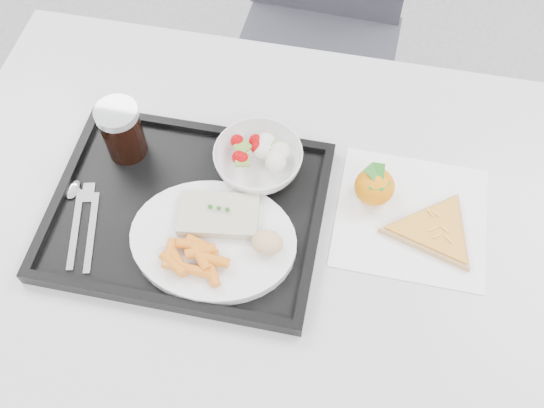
{
  "coord_description": "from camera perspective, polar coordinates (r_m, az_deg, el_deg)",
  "views": [
    {
      "loc": [
        0.09,
        -0.2,
        1.64
      ],
      "look_at": [
        -0.01,
        0.31,
        0.77
      ],
      "focal_mm": 40.0,
      "sensor_mm": 36.0,
      "label": 1
    }
  ],
  "objects": [
    {
      "name": "carrot_pile",
      "position": [
        0.95,
        -7.31,
        -4.98
      ],
      "size": [
        0.11,
        0.08,
        0.02
      ],
      "color": "orange",
      "rests_on": "dinner_plate"
    },
    {
      "name": "room",
      "position": [
        0.32,
        -9.47,
        11.11
      ],
      "size": [
        6.04,
        7.04,
        2.84
      ],
      "color": "gray",
      "rests_on": "ground"
    },
    {
      "name": "napkin",
      "position": [
        1.05,
        12.96,
        -1.16
      ],
      "size": [
        0.25,
        0.24,
        0.0
      ],
      "color": "white",
      "rests_on": "table"
    },
    {
      "name": "chair",
      "position": [
        1.66,
        4.51,
        17.09
      ],
      "size": [
        0.44,
        0.44,
        0.93
      ],
      "color": "#313138",
      "rests_on": "ground"
    },
    {
      "name": "cola_glass",
      "position": [
        1.07,
        -13.95,
        6.75
      ],
      "size": [
        0.07,
        0.07,
        0.11
      ],
      "color": "black",
      "rests_on": "tray"
    },
    {
      "name": "tangerine",
      "position": [
        1.03,
        9.63,
        1.65
      ],
      "size": [
        0.09,
        0.09,
        0.07
      ],
      "color": "orange",
      "rests_on": "napkin"
    },
    {
      "name": "bread_roll",
      "position": [
        0.94,
        -0.45,
        -3.65
      ],
      "size": [
        0.06,
        0.05,
        0.03
      ],
      "color": "tan",
      "rests_on": "dinner_plate"
    },
    {
      "name": "salad_contents",
      "position": [
        1.04,
        -0.76,
        4.93
      ],
      "size": [
        0.11,
        0.08,
        0.03
      ],
      "color": "#A30106",
      "rests_on": "salad_bowl"
    },
    {
      "name": "salad_bowl",
      "position": [
        1.04,
        -1.3,
        4.14
      ],
      "size": [
        0.15,
        0.15,
        0.05
      ],
      "color": "white",
      "rests_on": "tray"
    },
    {
      "name": "pizza_slice",
      "position": [
        1.03,
        15.09,
        -2.44
      ],
      "size": [
        0.22,
        0.22,
        0.02
      ],
      "color": "tan",
      "rests_on": "napkin"
    },
    {
      "name": "cutlery",
      "position": [
        1.06,
        -17.59,
        -0.81
      ],
      "size": [
        0.1,
        0.17,
        0.01
      ],
      "color": "silver",
      "rests_on": "tray"
    },
    {
      "name": "fish_fillet",
      "position": [
        0.98,
        -5.04,
        -1.0
      ],
      "size": [
        0.14,
        0.09,
        0.02
      ],
      "color": "beige",
      "rests_on": "dinner_plate"
    },
    {
      "name": "table",
      "position": [
        1.08,
        0.34,
        -3.01
      ],
      "size": [
        1.2,
        0.8,
        0.75
      ],
      "color": "#ACACAE",
      "rests_on": "ground"
    },
    {
      "name": "dinner_plate",
      "position": [
        0.98,
        -5.54,
        -3.4
      ],
      "size": [
        0.27,
        0.27,
        0.02
      ],
      "color": "white",
      "rests_on": "tray"
    },
    {
      "name": "tray",
      "position": [
        1.03,
        -7.94,
        -0.68
      ],
      "size": [
        0.45,
        0.35,
        0.03
      ],
      "color": "black",
      "rests_on": "table"
    }
  ]
}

